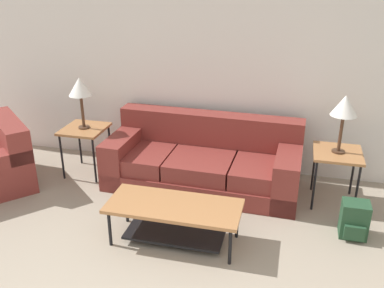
{
  "coord_description": "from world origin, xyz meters",
  "views": [
    {
      "loc": [
        0.9,
        -1.38,
        2.54
      ],
      "look_at": [
        -0.09,
        2.58,
        0.8
      ],
      "focal_mm": 40.0,
      "sensor_mm": 36.0,
      "label": 1
    }
  ],
  "objects": [
    {
      "name": "wall_back",
      "position": [
        0.0,
        3.8,
        1.3
      ],
      "size": [
        9.07,
        0.06,
        2.6
      ],
      "color": "white",
      "rests_on": "ground_plane"
    },
    {
      "name": "couch",
      "position": [
        -0.11,
        3.22,
        0.29
      ],
      "size": [
        2.33,
        1.04,
        0.82
      ],
      "color": "maroon",
      "rests_on": "ground_plane"
    },
    {
      "name": "backpack",
      "position": [
        1.59,
        2.51,
        0.18
      ],
      "size": [
        0.26,
        0.29,
        0.37
      ],
      "color": "#23472D",
      "rests_on": "ground_plane"
    },
    {
      "name": "side_table_left",
      "position": [
        -1.63,
        3.16,
        0.56
      ],
      "size": [
        0.52,
        0.54,
        0.62
      ],
      "color": "#A87042",
      "rests_on": "ground_plane"
    },
    {
      "name": "table_lamp_left",
      "position": [
        -1.63,
        3.16,
        1.14
      ],
      "size": [
        0.28,
        0.28,
        0.64
      ],
      "color": "#472D1E",
      "rests_on": "side_table_left"
    },
    {
      "name": "table_lamp_right",
      "position": [
        1.41,
        3.16,
        1.14
      ],
      "size": [
        0.28,
        0.28,
        0.64
      ],
      "color": "#472D1E",
      "rests_on": "side_table_right"
    },
    {
      "name": "coffee_table",
      "position": [
        -0.12,
        1.99,
        0.31
      ],
      "size": [
        1.29,
        0.55,
        0.41
      ],
      "color": "#A87042",
      "rests_on": "ground_plane"
    },
    {
      "name": "side_table_right",
      "position": [
        1.41,
        3.16,
        0.56
      ],
      "size": [
        0.52,
        0.54,
        0.62
      ],
      "color": "#A87042",
      "rests_on": "ground_plane"
    }
  ]
}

